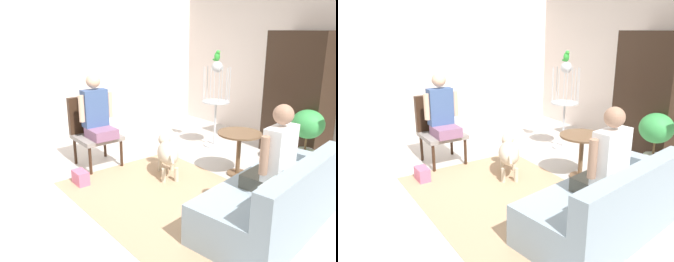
% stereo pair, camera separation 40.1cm
% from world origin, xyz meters
% --- Properties ---
extents(ground_plane, '(6.79, 6.79, 0.00)m').
position_xyz_m(ground_plane, '(0.00, 0.00, 0.00)').
color(ground_plane, beige).
extents(back_wall, '(6.26, 0.12, 2.74)m').
position_xyz_m(back_wall, '(0.00, 2.74, 1.37)').
color(back_wall, silver).
rests_on(back_wall, ground).
extents(left_wall, '(0.12, 5.96, 2.74)m').
position_xyz_m(left_wall, '(-2.89, 0.30, 1.37)').
color(left_wall, silver).
rests_on(left_wall, ground).
extents(area_rug, '(2.62, 1.89, 0.01)m').
position_xyz_m(area_rug, '(0.16, -0.25, 0.00)').
color(area_rug, tan).
rests_on(area_rug, ground).
extents(couch, '(1.11, 1.81, 0.79)m').
position_xyz_m(couch, '(1.27, 0.18, 0.29)').
color(couch, '#8EA0AD').
rests_on(couch, ground).
extents(armchair, '(0.62, 0.60, 1.01)m').
position_xyz_m(armchair, '(-1.50, -0.42, 0.57)').
color(armchair, '#382316').
rests_on(armchair, ground).
extents(person_on_couch, '(0.46, 0.55, 0.87)m').
position_xyz_m(person_on_couch, '(1.25, 0.15, 0.77)').
color(person_on_couch, '#4E4D43').
extents(person_on_armchair, '(0.47, 0.52, 0.90)m').
position_xyz_m(person_on_armchair, '(-1.33, -0.42, 0.82)').
color(person_on_armchair, '#885B7E').
extents(round_end_table, '(0.60, 0.60, 0.61)m').
position_xyz_m(round_end_table, '(0.17, 0.93, 0.45)').
color(round_end_table, brown).
rests_on(round_end_table, ground).
extents(dog, '(0.77, 0.52, 0.55)m').
position_xyz_m(dog, '(-0.42, 0.15, 0.34)').
color(dog, beige).
rests_on(dog, ground).
extents(bird_cage_stand, '(0.46, 0.46, 1.45)m').
position_xyz_m(bird_cage_stand, '(-0.90, 1.57, 0.81)').
color(bird_cage_stand, silver).
rests_on(bird_cage_stand, ground).
extents(parrot, '(0.17, 0.10, 0.18)m').
position_xyz_m(parrot, '(-0.91, 1.57, 1.54)').
color(parrot, green).
rests_on(parrot, bird_cage_stand).
extents(potted_plant, '(0.46, 0.46, 0.86)m').
position_xyz_m(potted_plant, '(0.59, 1.91, 0.57)').
color(potted_plant, beige).
rests_on(potted_plant, ground).
extents(armoire_cabinet, '(0.97, 0.56, 1.94)m').
position_xyz_m(armoire_cabinet, '(0.17, 2.33, 0.97)').
color(armoire_cabinet, black).
rests_on(armoire_cabinet, ground).
extents(handbag, '(0.25, 0.15, 0.18)m').
position_xyz_m(handbag, '(-0.91, -0.92, 0.09)').
color(handbag, '#D8668C').
rests_on(handbag, ground).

